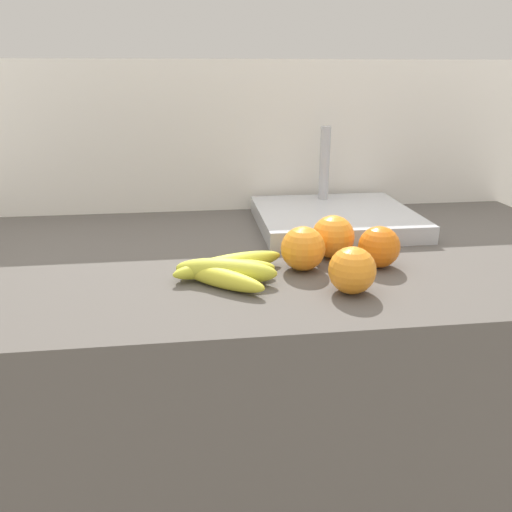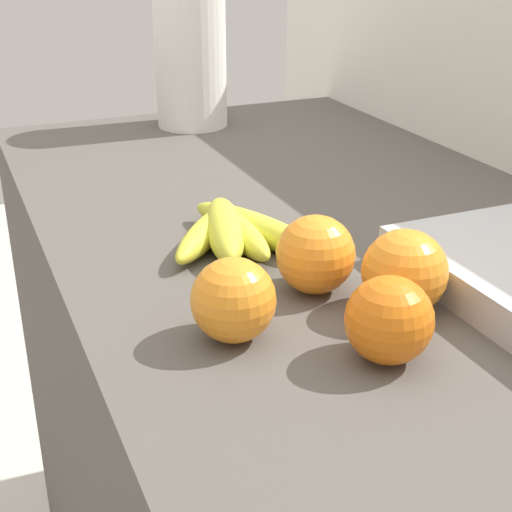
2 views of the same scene
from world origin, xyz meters
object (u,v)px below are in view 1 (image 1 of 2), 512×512
(orange_center, at_px, (303,249))
(orange_back_left, at_px, (352,270))
(sink_basin, at_px, (334,217))
(banana_bunch, at_px, (226,270))
(orange_right, at_px, (333,237))
(orange_front, at_px, (379,247))

(orange_center, distance_m, orange_back_left, 0.12)
(orange_center, bearing_deg, sink_basin, 63.44)
(banana_bunch, height_order, sink_basin, sink_basin)
(orange_center, height_order, orange_back_left, orange_center)
(sink_basin, bearing_deg, orange_right, -106.55)
(banana_bunch, xyz_separation_m, orange_front, (0.27, 0.03, 0.02))
(orange_back_left, bearing_deg, orange_front, 51.96)
(orange_back_left, xyz_separation_m, sink_basin, (0.07, 0.37, -0.02))
(orange_center, xyz_separation_m, orange_front, (0.14, -0.00, -0.00))
(orange_back_left, bearing_deg, orange_center, 116.99)
(orange_back_left, bearing_deg, banana_bunch, 158.62)
(orange_right, height_order, sink_basin, sink_basin)
(banana_bunch, bearing_deg, sink_basin, 47.45)
(banana_bunch, bearing_deg, orange_right, 23.28)
(orange_front, bearing_deg, orange_right, 138.78)
(orange_center, xyz_separation_m, orange_right, (0.07, 0.06, 0.00))
(sink_basin, bearing_deg, orange_back_left, -101.46)
(banana_bunch, xyz_separation_m, orange_back_left, (0.19, -0.08, 0.02))
(orange_front, xyz_separation_m, orange_back_left, (-0.08, -0.10, 0.00))
(orange_center, distance_m, orange_front, 0.14)
(orange_center, relative_size, orange_right, 0.97)
(banana_bunch, distance_m, orange_back_left, 0.21)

